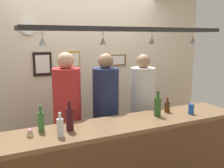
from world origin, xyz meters
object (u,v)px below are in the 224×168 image
Objects in this scene: person_left_red_shirt at (67,108)px; bottle_beer_brown_stubby at (167,106)px; picture_frame_lower_pair at (118,60)px; bottle_wine_dark_red at (70,119)px; wall_clock at (28,27)px; drink_can at (191,109)px; picture_frame_caricature at (42,64)px; person_right_white_patterned_shirt at (142,101)px; person_middle_navy_shirt at (105,105)px; bottle_champagne_green at (158,106)px; picture_frame_crest at (74,60)px; bottle_soda_clear at (60,127)px; bottle_beer_green_import at (41,121)px; cupcake at (30,133)px.

person_left_red_shirt reaches higher than bottle_beer_brown_stubby.
bottle_wine_dark_red is at bearing -131.65° from picture_frame_lower_pair.
drink_can is at bearing -42.21° from wall_clock.
person_left_red_shirt is 5.72× the size of picture_frame_lower_pair.
picture_frame_lower_pair is at bearing 91.27° from bottle_beer_brown_stubby.
person_right_white_patterned_shirt is at bearing -32.36° from picture_frame_caricature.
picture_frame_lower_pair is (0.57, 0.77, 0.50)m from person_middle_navy_shirt.
bottle_beer_brown_stubby is (0.60, -0.52, 0.03)m from person_middle_navy_shirt.
picture_frame_crest reaches higher than bottle_champagne_green.
person_right_white_patterned_shirt is 0.52m from bottle_beer_brown_stubby.
person_left_red_shirt is 0.78m from bottle_soda_clear.
person_left_red_shirt is 0.63m from bottle_wine_dark_red.
person_right_white_patterned_shirt is at bearing 0.00° from person_left_red_shirt.
person_middle_navy_shirt is 1.05m from bottle_beer_green_import.
person_right_white_patterned_shirt is 4.88× the size of picture_frame_caricature.
bottle_champagne_green is at bearing 0.70° from bottle_wine_dark_red.
picture_frame_crest reaches higher than drink_can.
person_left_red_shirt is at bearing -113.85° from picture_frame_crest.
bottle_wine_dark_red is (0.13, 0.12, 0.03)m from bottle_soda_clear.
bottle_wine_dark_red is (-0.66, -0.61, 0.08)m from person_middle_navy_shirt.
bottle_soda_clear is 1.77m from wall_clock.
picture_frame_crest is (-0.57, 1.37, 0.45)m from bottle_champagne_green.
drink_can is at bearing -71.33° from person_right_white_patterned_shirt.
picture_frame_crest reaches higher than bottle_beer_brown_stubby.
person_middle_navy_shirt reaches higher than bottle_beer_green_import.
drink_can is 2.40m from wall_clock.
picture_frame_crest is (-0.77, 1.29, 0.50)m from bottle_beer_brown_stubby.
picture_frame_caricature is at bearing 77.96° from bottle_beer_green_import.
person_left_red_shirt reaches higher than picture_frame_crest.
bottle_beer_brown_stubby is 2.31× the size of cupcake.
bottle_champagne_green is 0.88× the size of picture_frame_caricature.
person_middle_navy_shirt is 1.07m from bottle_soda_clear.
bottle_beer_green_import is 0.28m from bottle_wine_dark_red.
person_left_red_shirt is 5.05× the size of picture_frame_caricature.
drink_can is (1.32, -0.71, 0.01)m from person_left_red_shirt.
bottle_beer_green_import is at bearing 179.66° from bottle_beer_brown_stubby.
picture_frame_caricature is (-0.64, 0.77, 0.49)m from person_middle_navy_shirt.
picture_frame_lower_pair is at bearing 90.02° from person_right_white_patterned_shirt.
person_right_white_patterned_shirt is (0.57, 0.00, -0.02)m from person_middle_navy_shirt.
bottle_beer_green_import is 0.87× the size of picture_frame_lower_pair.
person_left_red_shirt is 5.72× the size of bottle_wine_dark_red.
picture_frame_caricature is (0.01, 1.38, 0.41)m from bottle_wine_dark_red.
picture_frame_caricature is at bearing 2.13° from wall_clock.
bottle_soda_clear is 1.59m from drink_can.
person_middle_navy_shirt is 6.49× the size of bottle_beer_green_import.
picture_frame_crest is (-0.98, 1.47, 0.51)m from drink_can.
picture_frame_lower_pair is 0.88× the size of picture_frame_caricature.
person_middle_navy_shirt reaches higher than bottle_soda_clear.
person_middle_navy_shirt is 5.62× the size of bottle_wine_dark_red.
bottle_soda_clear is 1.05× the size of wall_clock.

